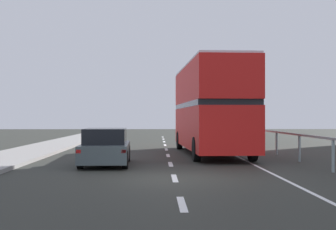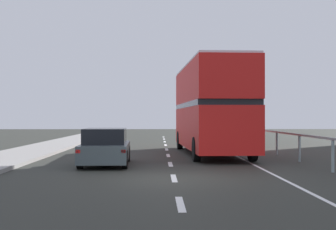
# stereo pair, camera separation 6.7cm
# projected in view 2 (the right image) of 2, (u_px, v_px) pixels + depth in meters

# --- Properties ---
(ground_plane) EXTENTS (75.97, 120.00, 0.10)m
(ground_plane) POSITION_uv_depth(u_px,v_px,m) (174.00, 180.00, 14.66)
(ground_plane) COLOR #2A2C27
(lane_paint_markings) EXTENTS (3.31, 46.00, 0.01)m
(lane_paint_markings) POSITION_uv_depth(u_px,v_px,m) (210.00, 155.00, 23.55)
(lane_paint_markings) COLOR silver
(lane_paint_markings) RESTS_ON ground
(bridge_side_railing) EXTENTS (0.10, 42.00, 1.13)m
(bridge_side_railing) POSITION_uv_depth(u_px,v_px,m) (277.00, 135.00, 23.77)
(bridge_side_railing) COLOR gray
(bridge_side_railing) RESTS_ON ground
(double_decker_bus_red) EXTENTS (2.98, 10.99, 4.35)m
(double_decker_bus_red) POSITION_uv_depth(u_px,v_px,m) (211.00, 107.00, 24.00)
(double_decker_bus_red) COLOR red
(double_decker_bus_red) RESTS_ON ground
(hatchback_car_near) EXTENTS (1.86, 4.30, 1.39)m
(hatchback_car_near) POSITION_uv_depth(u_px,v_px,m) (105.00, 147.00, 18.60)
(hatchback_car_near) COLOR #414D50
(hatchback_car_near) RESTS_ON ground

